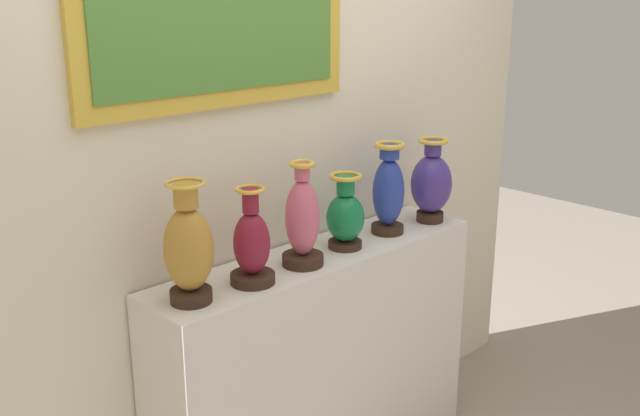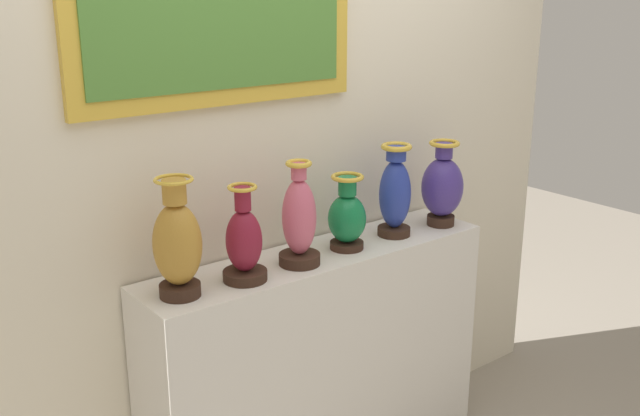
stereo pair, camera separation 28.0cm
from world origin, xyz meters
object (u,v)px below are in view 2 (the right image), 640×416
at_px(vase_ochre, 177,244).
at_px(vase_indigo, 442,186).
at_px(vase_burgundy, 244,243).
at_px(vase_rose, 299,221).
at_px(vase_emerald, 347,217).
at_px(vase_cobalt, 395,193).

distance_m(vase_ochre, vase_indigo, 1.25).
height_order(vase_ochre, vase_burgundy, vase_ochre).
relative_size(vase_burgundy, vase_indigo, 0.94).
bearing_deg(vase_rose, vase_ochre, 178.51).
relative_size(vase_ochre, vase_burgundy, 1.18).
height_order(vase_rose, vase_emerald, vase_rose).
relative_size(vase_ochre, vase_cobalt, 1.06).
bearing_deg(vase_emerald, vase_ochre, -179.42).
xyz_separation_m(vase_rose, vase_emerald, (0.25, 0.02, -0.04)).
xyz_separation_m(vase_emerald, vase_indigo, (0.51, -0.02, 0.04)).
xyz_separation_m(vase_ochre, vase_cobalt, (0.99, 0.01, -0.00)).
relative_size(vase_rose, vase_emerald, 1.32).
bearing_deg(vase_emerald, vase_indigo, -2.80).
distance_m(vase_ochre, vase_rose, 0.49).
bearing_deg(vase_ochre, vase_emerald, 0.58).
height_order(vase_burgundy, vase_cobalt, vase_cobalt).
xyz_separation_m(vase_burgundy, vase_indigo, (1.00, -0.00, 0.03)).
height_order(vase_emerald, vase_indigo, vase_indigo).
bearing_deg(vase_rose, vase_cobalt, 2.59).
bearing_deg(vase_ochre, vase_indigo, -0.81).
bearing_deg(vase_rose, vase_emerald, 4.66).
distance_m(vase_emerald, vase_indigo, 0.51).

